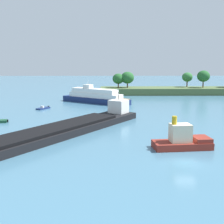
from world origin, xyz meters
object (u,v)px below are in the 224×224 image
at_px(white_riverboat, 95,97).
at_px(cargo_barge, 66,128).
at_px(tugboat, 183,140).
at_px(fishing_skiff, 43,108).

bearing_deg(white_riverboat, cargo_barge, -95.21).
distance_m(cargo_barge, white_riverboat, 38.81).
distance_m(tugboat, cargo_barge, 20.60).
bearing_deg(fishing_skiff, tugboat, -52.82).
height_order(cargo_barge, fishing_skiff, cargo_barge).
bearing_deg(fishing_skiff, white_riverboat, 41.43).
xyz_separation_m(cargo_barge, fishing_skiff, (-9.57, 27.09, -0.70)).
bearing_deg(cargo_barge, tugboat, -27.69).
xyz_separation_m(tugboat, cargo_barge, (-18.24, 9.57, -0.30)).
xyz_separation_m(tugboat, fishing_skiff, (-27.81, 36.66, -1.00)).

